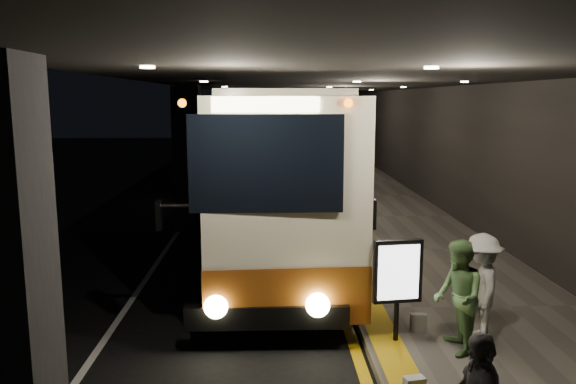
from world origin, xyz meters
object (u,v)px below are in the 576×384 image
object	(u,v)px
stanchion_post	(348,249)
passenger_waiting_green	(458,297)
passenger_boarding	(339,216)
info_sign	(398,274)
coach_main	(268,177)
bag_polka	(418,323)
coach_second	(272,140)
passenger_waiting_white	(481,287)

from	to	relation	value
stanchion_post	passenger_waiting_green	bearing A→B (deg)	-75.45
passenger_boarding	info_sign	xyz separation A→B (m)	(0.20, -5.90, 0.30)
coach_main	bag_polka	bearing A→B (deg)	-70.21
bag_polka	info_sign	xyz separation A→B (m)	(-0.45, -0.32, 0.96)
passenger_waiting_green	bag_polka	world-z (taller)	passenger_waiting_green
coach_second	passenger_waiting_white	size ratio (longest dim) A/B	7.37
passenger_waiting_green	bag_polka	bearing A→B (deg)	-149.19
passenger_waiting_green	passenger_waiting_white	distance (m)	0.73
coach_second	stanchion_post	bearing A→B (deg)	-80.58
info_sign	stanchion_post	size ratio (longest dim) A/B	1.65
coach_main	coach_second	world-z (taller)	coach_main
coach_second	bag_polka	distance (m)	20.17
passenger_waiting_white	bag_polka	xyz separation A→B (m)	(-0.93, 0.25, -0.71)
passenger_boarding	passenger_waiting_green	size ratio (longest dim) A/B	0.93
passenger_boarding	info_sign	size ratio (longest dim) A/B	0.98
info_sign	stanchion_post	distance (m)	3.81
bag_polka	info_sign	world-z (taller)	info_sign
coach_second	stanchion_post	world-z (taller)	coach_second
passenger_waiting_green	passenger_boarding	bearing A→B (deg)	-167.61
info_sign	stanchion_post	bearing A→B (deg)	86.27
coach_main	bag_polka	size ratio (longest dim) A/B	40.65
coach_second	stanchion_post	distance (m)	16.67
coach_second	passenger_boarding	distance (m)	14.52
coach_main	coach_second	bearing A→B (deg)	86.40
passenger_boarding	passenger_waiting_white	xyz separation A→B (m)	(1.57, -5.82, 0.05)
passenger_waiting_white	stanchion_post	world-z (taller)	passenger_waiting_white
coach_second	passenger_waiting_white	distance (m)	20.50
passenger_waiting_white	info_sign	xyz separation A→B (m)	(-1.37, -0.07, 0.25)
passenger_waiting_white	passenger_waiting_green	bearing A→B (deg)	-32.11
passenger_boarding	info_sign	world-z (taller)	info_sign
coach_main	passenger_waiting_white	world-z (taller)	coach_main
coach_second	passenger_waiting_green	distance (m)	20.91
stanchion_post	info_sign	bearing A→B (deg)	-86.19
passenger_waiting_white	passenger_boarding	bearing A→B (deg)	-149.13
info_sign	passenger_boarding	bearing A→B (deg)	84.40
bag_polka	stanchion_post	bearing A→B (deg)	101.45
coach_second	bag_polka	xyz separation A→B (m)	(2.35, -19.97, -1.60)
passenger_boarding	passenger_waiting_white	bearing A→B (deg)	-159.06
coach_second	passenger_waiting_white	xyz separation A→B (m)	(3.28, -20.22, -0.89)
passenger_boarding	stanchion_post	size ratio (longest dim) A/B	1.62
coach_second	info_sign	distance (m)	20.39
passenger_boarding	passenger_waiting_green	bearing A→B (deg)	-164.91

